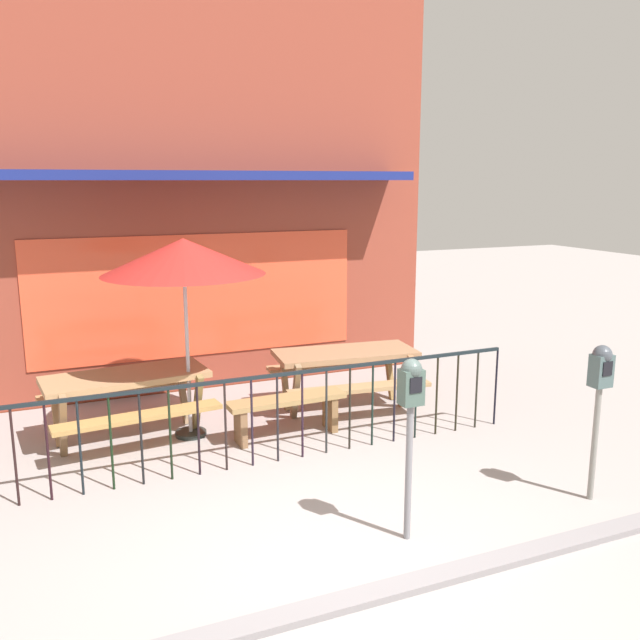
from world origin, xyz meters
The scene contains 10 objects.
ground centered at (0.00, 0.00, 0.00)m, with size 40.00×40.00×0.00m, color gray.
pub_storefront centered at (0.00, 5.08, 2.79)m, with size 7.00×1.24×5.61m.
patio_fence_front centered at (0.00, 2.02, 0.66)m, with size 5.91×0.04×0.97m.
picnic_table_left centered at (-1.23, 3.30, 0.61)m, with size 1.93×1.54×0.79m.
picnic_table_right centered at (1.52, 3.27, 0.61)m, with size 1.94×1.55×0.79m.
patio_umbrella centered at (-0.55, 3.11, 2.09)m, with size 1.81×1.81×2.30m.
patio_bench centered at (0.47, 2.64, 0.35)m, with size 1.41×0.37×0.48m.
parking_meter_near centered at (2.53, 0.06, 1.14)m, with size 0.18×0.17×1.48m.
parking_meter_far centered at (0.60, 0.12, 1.19)m, with size 0.18×0.17×1.55m.
curb_edge centered at (0.00, -0.50, 0.00)m, with size 9.80×0.20×0.11m, color gray.
Camera 1 is at (-2.08, -4.28, 2.93)m, focal length 37.67 mm.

